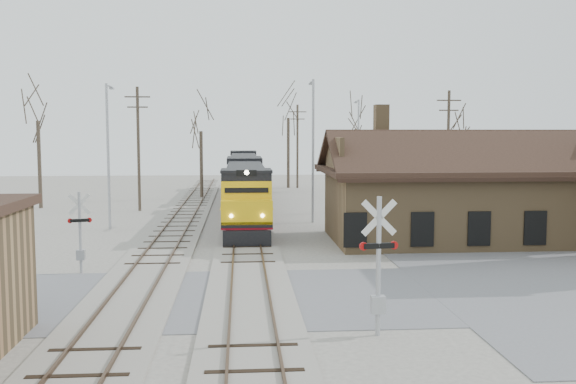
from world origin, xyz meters
name	(u,v)px	position (x,y,z in m)	size (l,w,h in m)	color
ground	(250,297)	(0.00, 0.00, 0.00)	(140.00, 140.00, 0.00)	#AAA499
road	(250,296)	(0.00, 0.00, 0.01)	(60.00, 9.00, 0.03)	slate
track_main	(246,233)	(0.00, 15.00, 0.07)	(3.40, 90.00, 0.24)	#AAA499
track_siding	(172,234)	(-4.50, 15.00, 0.07)	(3.40, 90.00, 0.24)	#AAA499
depot	(454,199)	(11.99, 12.00, 2.41)	(15.20, 9.31, 7.90)	olive
locomotive_lead	(246,193)	(0.00, 19.09, 2.21)	(2.83, 18.97, 4.21)	black
locomotive_trailing	(244,174)	(0.00, 38.34, 2.21)	(2.83, 18.97, 3.98)	black
crossbuck_near	(378,271)	(3.88, -4.97, 2.02)	(1.24, 0.33, 4.34)	#A5A8AD
crossbuck_far	(80,234)	(-7.48, 4.74, 1.74)	(1.03, 0.35, 3.65)	#A5A8AD
streetlight_a	(108,149)	(-8.79, 17.87, 5.22)	(0.25, 2.04, 9.36)	#A5A8AD
streetlight_b	(313,144)	(4.68, 20.02, 5.49)	(0.25, 2.04, 9.88)	#A5A8AD
streetlight_c	(358,143)	(11.00, 37.15, 5.23)	(0.25, 2.04, 9.38)	#A5A8AD
utility_pole_a	(138,146)	(-8.39, 27.57, 5.15)	(2.00, 0.24, 9.85)	#382D23
utility_pole_b	(297,145)	(6.08, 47.72, 4.89)	(2.00, 0.24, 9.33)	#382D23
utility_pole_c	(448,147)	(16.58, 27.16, 5.05)	(2.00, 0.24, 9.64)	#382D23
tree_a	(37,106)	(-16.87, 30.08, 8.39)	(4.81, 4.81, 11.78)	#382D23
tree_b	(201,120)	(-4.03, 37.07, 7.41)	(4.25, 4.25, 10.40)	#382D23
tree_c	(288,106)	(5.06, 47.91, 9.15)	(5.24, 5.24, 12.84)	#382D23
tree_d	(356,119)	(12.10, 44.38, 7.70)	(4.41, 4.41, 10.81)	#382D23
tree_e	(455,129)	(20.44, 36.84, 6.60)	(3.79, 3.79, 9.28)	#382D23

